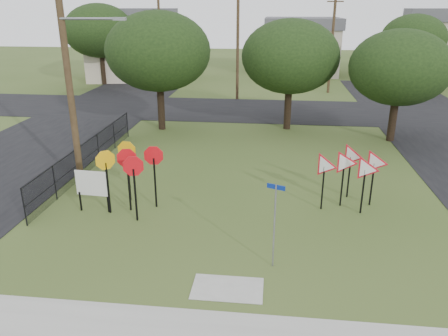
# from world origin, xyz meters

# --- Properties ---
(ground) EXTENTS (140.00, 140.00, 0.00)m
(ground) POSITION_xyz_m (0.00, 0.00, 0.00)
(ground) COLOR #374C1C
(sidewalk) EXTENTS (30.00, 1.60, 0.02)m
(sidewalk) POSITION_xyz_m (0.00, -4.20, 0.01)
(sidewalk) COLOR #9B9B93
(sidewalk) RESTS_ON ground
(street_left) EXTENTS (8.00, 50.00, 0.02)m
(street_left) POSITION_xyz_m (-12.00, 10.00, 0.01)
(street_left) COLOR black
(street_left) RESTS_ON ground
(street_far) EXTENTS (60.00, 8.00, 0.02)m
(street_far) POSITION_xyz_m (0.00, 20.00, 0.01)
(street_far) COLOR black
(street_far) RESTS_ON ground
(curb_pad) EXTENTS (2.00, 1.20, 0.02)m
(curb_pad) POSITION_xyz_m (0.00, -2.40, 0.01)
(curb_pad) COLOR #9B9B93
(curb_pad) RESTS_ON ground
(street_name_sign) EXTENTS (0.52, 0.23, 2.69)m
(street_name_sign) POSITION_xyz_m (1.25, -1.09, 1.56)
(street_name_sign) COLOR gray
(street_name_sign) RESTS_ON ground
(stop_sign_cluster) EXTENTS (2.33, 1.89, 2.52)m
(stop_sign_cluster) POSITION_xyz_m (-4.20, 2.24, 1.87)
(stop_sign_cluster) COLOR black
(stop_sign_cluster) RESTS_ON ground
(yield_sign_cluster) EXTENTS (2.87, 1.99, 2.32)m
(yield_sign_cluster) POSITION_xyz_m (4.17, 3.56, 1.71)
(yield_sign_cluster) COLOR black
(yield_sign_cluster) RESTS_ON ground
(info_board) EXTENTS (1.33, 0.13, 1.66)m
(info_board) POSITION_xyz_m (-5.63, 1.95, 1.10)
(info_board) COLOR black
(info_board) RESTS_ON ground
(utility_pole_main) EXTENTS (3.55, 0.33, 10.00)m
(utility_pole_main) POSITION_xyz_m (-7.24, 4.50, 5.21)
(utility_pole_main) COLOR #4B3822
(utility_pole_main) RESTS_ON ground
(far_pole_a) EXTENTS (1.40, 0.24, 9.00)m
(far_pole_a) POSITION_xyz_m (-2.00, 24.00, 4.60)
(far_pole_a) COLOR #4B3822
(far_pole_a) RESTS_ON ground
(far_pole_b) EXTENTS (1.40, 0.24, 8.50)m
(far_pole_b) POSITION_xyz_m (6.00, 28.00, 4.35)
(far_pole_b) COLOR #4B3822
(far_pole_b) RESTS_ON ground
(far_pole_c) EXTENTS (1.40, 0.24, 9.00)m
(far_pole_c) POSITION_xyz_m (-10.00, 30.00, 4.60)
(far_pole_c) COLOR #4B3822
(far_pole_c) RESTS_ON ground
(fence_run) EXTENTS (0.05, 11.55, 1.50)m
(fence_run) POSITION_xyz_m (-7.60, 6.25, 0.78)
(fence_run) COLOR black
(fence_run) RESTS_ON ground
(house_left) EXTENTS (10.58, 8.88, 7.20)m
(house_left) POSITION_xyz_m (-14.00, 34.00, 3.65)
(house_left) COLOR beige
(house_left) RESTS_ON ground
(house_mid) EXTENTS (8.40, 8.40, 6.20)m
(house_mid) POSITION_xyz_m (4.00, 40.00, 3.15)
(house_mid) COLOR beige
(house_mid) RESTS_ON ground
(house_right) EXTENTS (8.30, 8.30, 7.20)m
(house_right) POSITION_xyz_m (18.00, 36.00, 3.65)
(house_right) COLOR beige
(house_right) RESTS_ON ground
(tree_near_left) EXTENTS (6.40, 6.40, 7.27)m
(tree_near_left) POSITION_xyz_m (-6.00, 14.00, 4.86)
(tree_near_left) COLOR black
(tree_near_left) RESTS_ON ground
(tree_near_mid) EXTENTS (6.00, 6.00, 6.80)m
(tree_near_mid) POSITION_xyz_m (2.00, 15.00, 4.54)
(tree_near_mid) COLOR black
(tree_near_mid) RESTS_ON ground
(tree_near_right) EXTENTS (5.60, 5.60, 6.33)m
(tree_near_right) POSITION_xyz_m (8.00, 13.00, 4.22)
(tree_near_right) COLOR black
(tree_near_right) RESTS_ON ground
(tree_far_left) EXTENTS (6.80, 6.80, 7.73)m
(tree_far_left) POSITION_xyz_m (-16.00, 30.00, 5.17)
(tree_far_left) COLOR black
(tree_far_left) RESTS_ON ground
(tree_far_right) EXTENTS (6.00, 6.00, 6.80)m
(tree_far_right) POSITION_xyz_m (14.00, 32.00, 4.54)
(tree_far_right) COLOR black
(tree_far_right) RESTS_ON ground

